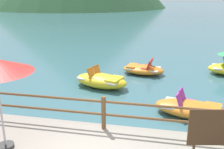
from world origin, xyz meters
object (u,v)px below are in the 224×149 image
sign_board (214,128)px  pedal_boat_5 (143,69)px  pedal_boat_1 (101,80)px  pedal_boat_2 (191,109)px

sign_board → pedal_boat_5: 7.92m
sign_board → pedal_boat_1: size_ratio=0.44×
pedal_boat_5 → pedal_boat_1: bearing=-124.5°
pedal_boat_1 → pedal_boat_5: 2.89m
pedal_boat_5 → sign_board: bearing=-73.3°
sign_board → pedal_boat_1: (-3.89, 5.16, -0.82)m
pedal_boat_1 → pedal_boat_5: size_ratio=1.18×
pedal_boat_2 → pedal_boat_5: pedal_boat_2 is taller
sign_board → pedal_boat_5: bearing=106.7°
sign_board → pedal_boat_1: 6.52m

